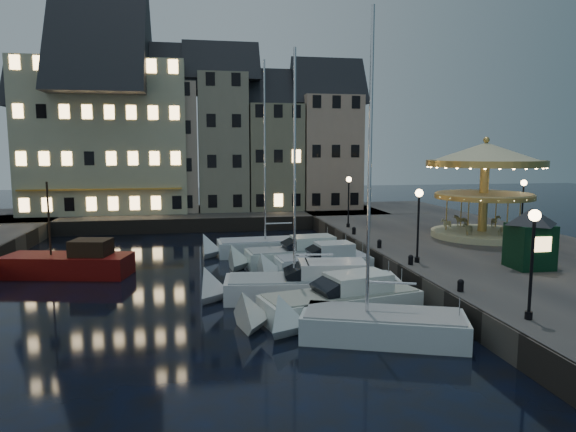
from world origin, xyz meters
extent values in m
plane|color=black|center=(0.00, 0.00, 0.00)|extent=(160.00, 160.00, 0.00)
cube|color=#474442|center=(14.00, 6.00, 0.65)|extent=(16.00, 56.00, 1.30)
cube|color=#474442|center=(-8.00, 28.00, 0.65)|extent=(44.00, 12.00, 1.30)
cube|color=#47423A|center=(6.00, 6.00, 0.65)|extent=(0.15, 44.00, 1.30)
cube|color=#47423A|center=(-6.00, 22.00, 0.65)|extent=(48.00, 0.15, 1.30)
cylinder|color=black|center=(7.20, -9.00, 1.45)|extent=(0.28, 0.28, 0.30)
cylinder|color=black|center=(7.20, -9.00, 3.20)|extent=(0.12, 0.12, 3.80)
sphere|color=#FFD18C|center=(7.20, -9.00, 5.25)|extent=(0.44, 0.44, 0.44)
cylinder|color=black|center=(7.20, 1.00, 1.45)|extent=(0.28, 0.28, 0.30)
cylinder|color=black|center=(7.20, 1.00, 3.20)|extent=(0.12, 0.12, 3.80)
sphere|color=#FFD18C|center=(7.20, 1.00, 5.25)|extent=(0.44, 0.44, 0.44)
cylinder|color=black|center=(7.20, 14.50, 1.45)|extent=(0.28, 0.28, 0.30)
cylinder|color=black|center=(7.20, 14.50, 3.20)|extent=(0.12, 0.12, 3.80)
sphere|color=#FFD18C|center=(7.20, 14.50, 5.25)|extent=(0.44, 0.44, 0.44)
cylinder|color=black|center=(18.50, 8.00, 1.45)|extent=(0.28, 0.28, 0.30)
cylinder|color=black|center=(18.50, 8.00, 3.20)|extent=(0.12, 0.12, 3.80)
sphere|color=#FFD18C|center=(18.50, 8.00, 5.25)|extent=(0.44, 0.44, 0.44)
cylinder|color=black|center=(6.60, -5.00, 1.50)|extent=(0.28, 0.28, 0.40)
sphere|color=black|center=(6.60, -5.00, 1.72)|extent=(0.30, 0.30, 0.30)
cylinder|color=black|center=(6.60, 0.50, 1.50)|extent=(0.28, 0.28, 0.40)
sphere|color=black|center=(6.60, 0.50, 1.72)|extent=(0.30, 0.30, 0.30)
cylinder|color=black|center=(6.60, 5.50, 1.50)|extent=(0.28, 0.28, 0.40)
sphere|color=black|center=(6.60, 5.50, 1.72)|extent=(0.30, 0.30, 0.30)
cylinder|color=black|center=(6.60, 11.00, 1.50)|extent=(0.28, 0.28, 0.40)
sphere|color=black|center=(6.60, 11.00, 1.72)|extent=(0.30, 0.30, 0.30)
cube|color=gray|center=(-19.50, 30.00, 6.80)|extent=(5.00, 8.00, 11.00)
cube|color=slate|center=(-14.05, 30.00, 7.30)|extent=(5.60, 8.00, 12.00)
cube|color=tan|center=(-8.00, 30.00, 7.80)|extent=(6.20, 8.00, 13.00)
cube|color=gray|center=(-2.25, 30.00, 8.30)|extent=(5.00, 8.00, 14.00)
cube|color=gray|center=(3.20, 30.00, 6.80)|extent=(5.60, 8.00, 11.00)
cube|color=tan|center=(9.25, 30.00, 7.30)|extent=(6.20, 8.00, 12.00)
cube|color=beige|center=(-14.00, 30.00, 8.80)|extent=(16.00, 9.00, 15.00)
cube|color=silver|center=(2.25, -6.84, 0.45)|extent=(6.98, 4.56, 1.30)
cube|color=gray|center=(2.25, -6.84, 1.12)|extent=(6.60, 4.27, 0.10)
cylinder|color=silver|center=(1.64, -6.62, 6.80)|extent=(0.14, 0.14, 11.41)
cube|color=silver|center=(1.39, -3.68, 0.45)|extent=(7.81, 4.11, 1.30)
cube|color=gray|center=(1.39, -3.68, 1.12)|extent=(7.40, 3.83, 0.10)
cube|color=silver|center=(2.26, -3.48, 1.55)|extent=(3.18, 2.45, 0.80)
cube|color=black|center=(0.82, -3.82, 1.45)|extent=(1.61, 1.97, 0.97)
cube|color=silver|center=(0.70, -0.67, 0.45)|extent=(9.16, 3.66, 1.30)
cube|color=#8D969A|center=(0.70, -0.67, 1.12)|extent=(8.69, 3.40, 0.10)
cube|color=silver|center=(1.76, -0.80, 1.55)|extent=(3.59, 2.36, 0.80)
cube|color=black|center=(-0.01, -0.58, 1.45)|extent=(1.65, 2.00, 1.06)
cylinder|color=silver|center=(-0.19, -0.56, 7.10)|extent=(0.14, 0.14, 11.99)
cube|color=silver|center=(2.55, 4.31, 0.45)|extent=(5.98, 2.70, 1.30)
cube|color=gray|center=(2.55, 4.31, 1.12)|extent=(5.67, 2.50, 0.10)
cube|color=silver|center=(3.25, 4.36, 1.55)|extent=(2.34, 1.85, 0.80)
cube|color=black|center=(2.09, 4.27, 1.45)|extent=(1.15, 1.64, 0.87)
cube|color=silver|center=(1.64, 6.96, 0.45)|extent=(7.35, 3.02, 1.30)
cube|color=gray|center=(1.64, 6.96, 1.12)|extent=(6.98, 2.80, 0.10)
cube|color=silver|center=(2.50, 7.04, 1.55)|extent=(2.87, 2.03, 0.80)
cube|color=black|center=(1.07, 6.91, 1.45)|extent=(1.35, 1.77, 0.95)
cube|color=silver|center=(0.68, 10.92, 0.45)|extent=(8.68, 2.84, 1.30)
cube|color=#88919D|center=(0.68, 10.92, 1.12)|extent=(8.24, 2.62, 0.10)
cylinder|color=silver|center=(-0.18, 10.89, 6.89)|extent=(0.14, 0.14, 11.57)
cube|color=#600B0A|center=(-12.89, 6.67, 0.55)|extent=(7.87, 4.14, 1.50)
cube|color=black|center=(-11.42, 6.35, 1.75)|extent=(2.53, 2.23, 1.00)
cylinder|color=black|center=(-13.87, 6.88, 3.50)|extent=(0.12, 0.12, 4.50)
cylinder|color=#C7C08F|center=(15.43, 8.14, 1.53)|extent=(7.22, 7.22, 0.45)
cylinder|color=gold|center=(15.43, 8.14, 4.55)|extent=(0.63, 0.63, 5.60)
cylinder|color=#C7C08F|center=(15.43, 8.14, 4.46)|extent=(6.68, 6.68, 0.16)
cylinder|color=gold|center=(15.43, 8.14, 4.30)|extent=(6.93, 6.93, 0.32)
cone|color=#C7C08F|center=(15.43, 8.14, 7.44)|extent=(8.31, 8.31, 1.44)
cylinder|color=gold|center=(15.43, 8.14, 6.67)|extent=(8.31, 8.31, 0.45)
sphere|color=gold|center=(15.43, 8.14, 8.34)|extent=(0.45, 0.45, 0.45)
imported|color=#C7C08F|center=(17.85, 8.89, 2.20)|extent=(1.51, 1.09, 0.90)
cube|color=black|center=(12.54, -1.39, 2.49)|extent=(2.03, 2.03, 2.38)
pyramid|color=black|center=(12.54, -1.39, 4.57)|extent=(3.17, 3.17, 0.89)
camera|label=1|loc=(-5.01, -25.81, 7.65)|focal=32.00mm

